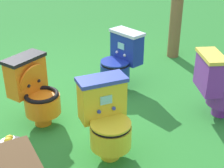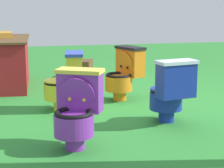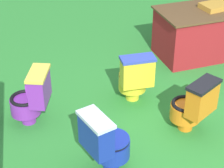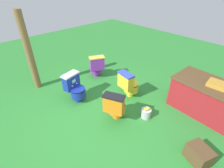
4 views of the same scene
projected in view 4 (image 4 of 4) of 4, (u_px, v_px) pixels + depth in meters
ground at (100, 118)px, 3.83m from camera, size 14.00×14.00×0.00m
toilet_purple at (96, 66)px, 5.16m from camera, size 0.62×0.58×0.73m
toilet_yellow at (129, 84)px, 4.32m from camera, size 0.46×0.54×0.73m
toilet_orange at (116, 106)px, 3.61m from camera, size 0.57×0.62×0.73m
toilet_blue at (75, 88)px, 4.20m from camera, size 0.56×0.49×0.73m
vendor_table at (206, 97)px, 3.83m from camera, size 1.49×0.91×0.85m
wooden_post at (29, 53)px, 4.34m from camera, size 0.18×0.18×2.08m
small_crate at (199, 155)px, 2.89m from camera, size 0.48×0.43×0.31m
lemon_bucket at (146, 113)px, 3.80m from camera, size 0.22×0.22×0.28m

